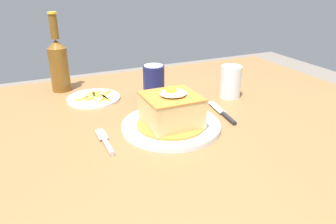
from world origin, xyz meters
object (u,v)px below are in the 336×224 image
beer_bottle_amber (59,63)px  main_plate (171,125)px  side_plate_fries (94,98)px  knife (225,115)px  drinking_glass (230,84)px  fork (106,142)px  soda_can (154,85)px

beer_bottle_amber → main_plate: bearing=-63.1°
beer_bottle_amber → side_plate_fries: bearing=-59.5°
main_plate → knife: main_plate is taller
knife → side_plate_fries: size_ratio=0.97×
knife → side_plate_fries: (-0.31, 0.29, -0.00)m
beer_bottle_amber → drinking_glass: (0.50, -0.30, -0.05)m
fork → beer_bottle_amber: (-0.04, 0.45, 0.09)m
knife → drinking_glass: 0.17m
fork → beer_bottle_amber: bearing=95.0°
side_plate_fries → soda_can: bearing=-33.5°
soda_can → beer_bottle_amber: bearing=134.9°
main_plate → beer_bottle_amber: beer_bottle_amber is taller
soda_can → beer_bottle_amber: beer_bottle_amber is taller
main_plate → knife: (0.17, 0.00, -0.00)m
knife → soda_can: soda_can is taller
fork → drinking_glass: 0.49m
drinking_glass → side_plate_fries: bearing=159.1°
main_plate → knife: bearing=1.6°
knife → beer_bottle_amber: beer_bottle_amber is taller
fork → knife: (0.35, 0.02, 0.00)m
drinking_glass → main_plate: bearing=-153.9°
beer_bottle_amber → drinking_glass: beer_bottle_amber is taller
fork → soda_can: 0.30m
fork → beer_bottle_amber: beer_bottle_amber is taller
drinking_glass → fork: bearing=-161.7°
fork → soda_can: bearing=44.0°
fork → soda_can: soda_can is taller
main_plate → beer_bottle_amber: 0.50m
soda_can → side_plate_fries: 0.21m
drinking_glass → beer_bottle_amber: bearing=149.2°
main_plate → side_plate_fries: size_ratio=1.55×
knife → soda_can: (-0.15, 0.18, 0.06)m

